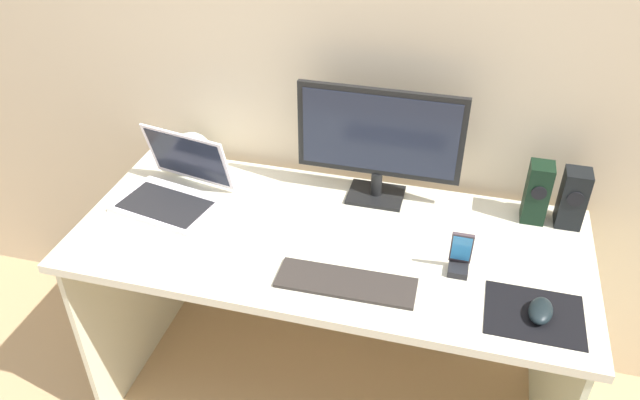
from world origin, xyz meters
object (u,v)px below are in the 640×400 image
(speaker_near_monitor, at_px, (537,192))
(laptop, at_px, (174,189))
(monitor, at_px, (379,140))
(fishbowl, at_px, (192,152))
(phone_in_dock, at_px, (460,258))
(keyboard_external, at_px, (346,283))
(mouse, at_px, (541,311))
(speaker_right, at_px, (573,198))

(speaker_near_monitor, height_order, laptop, laptop)
(monitor, bearing_deg, fishbowl, 179.32)
(phone_in_dock, bearing_deg, keyboard_external, -155.54)
(laptop, bearing_deg, mouse, -12.16)
(speaker_right, distance_m, phone_in_dock, 0.44)
(fishbowl, bearing_deg, keyboard_external, -34.35)
(monitor, height_order, fishbowl, monitor)
(mouse, xyz_separation_m, phone_in_dock, (-0.22, 0.13, 0.03))
(laptop, xyz_separation_m, phone_in_dock, (0.92, -0.12, 0.00))
(speaker_right, height_order, fishbowl, speaker_right)
(speaker_near_monitor, xyz_separation_m, phone_in_dock, (-0.20, -0.31, -0.05))
(speaker_near_monitor, bearing_deg, mouse, -88.23)
(speaker_right, xyz_separation_m, laptop, (-1.23, -0.19, -0.05))
(monitor, distance_m, fishbowl, 0.67)
(speaker_near_monitor, relative_size, keyboard_external, 0.51)
(keyboard_external, relative_size, phone_in_dock, 2.78)
(monitor, bearing_deg, phone_in_dock, -46.37)
(speaker_right, relative_size, laptop, 0.53)
(fishbowl, distance_m, mouse, 1.24)
(phone_in_dock, bearing_deg, fishbowl, 161.65)
(speaker_near_monitor, distance_m, keyboard_external, 0.67)
(speaker_near_monitor, bearing_deg, keyboard_external, -138.08)
(phone_in_dock, bearing_deg, mouse, -30.09)
(keyboard_external, distance_m, phone_in_dock, 0.32)
(laptop, height_order, phone_in_dock, laptop)
(speaker_near_monitor, height_order, mouse, speaker_near_monitor)
(mouse, bearing_deg, speaker_right, 88.11)
(fishbowl, bearing_deg, speaker_right, -0.07)
(phone_in_dock, bearing_deg, laptop, 172.60)
(mouse, relative_size, phone_in_dock, 0.73)
(fishbowl, bearing_deg, phone_in_dock, -18.35)
(monitor, relative_size, keyboard_external, 1.36)
(fishbowl, relative_size, keyboard_external, 0.37)
(laptop, relative_size, mouse, 3.58)
(speaker_right, bearing_deg, speaker_near_monitor, 179.98)
(speaker_right, bearing_deg, mouse, -101.72)
(speaker_near_monitor, xyz_separation_m, laptop, (-1.12, -0.19, -0.05))
(speaker_near_monitor, distance_m, fishbowl, 1.15)
(fishbowl, height_order, mouse, fishbowl)
(laptop, distance_m, fishbowl, 0.20)
(speaker_near_monitor, distance_m, mouse, 0.44)
(monitor, xyz_separation_m, fishbowl, (-0.65, 0.01, -0.15))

